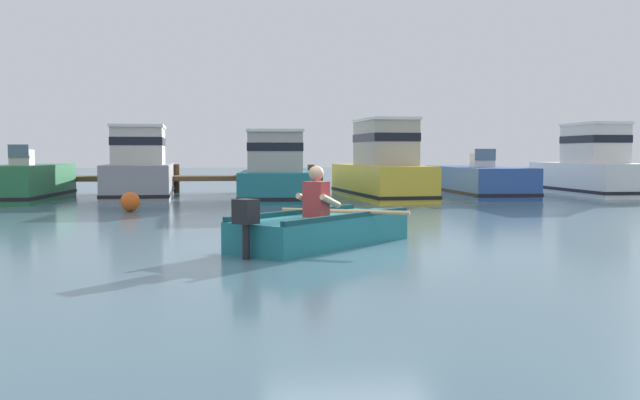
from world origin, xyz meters
name	(u,v)px	position (x,y,z in m)	size (l,w,h in m)	color
ground_plane	(353,249)	(0.00, 0.00, 0.00)	(120.00, 120.00, 0.00)	slate
wooden_dock	(104,178)	(-6.07, 14.34, 0.54)	(14.52, 1.64, 1.20)	brown
rowboat_with_person	(325,229)	(-0.35, 0.41, 0.25)	(3.02, 3.11, 1.19)	#1E727A
moored_boat_green	(26,184)	(-7.70, 11.29, 0.50)	(1.82, 4.70, 1.62)	#287042
moored_boat_grey	(140,171)	(-4.62, 12.37, 0.83)	(2.25, 5.65, 2.22)	gray
moored_boat_teal	(276,173)	(-0.45, 11.93, 0.76)	(2.51, 6.91, 2.07)	#1E727A
moored_boat_yellow	(382,169)	(2.71, 11.13, 0.88)	(2.26, 5.95, 2.40)	gold
moored_boat_blue	(478,182)	(6.12, 12.28, 0.45)	(1.99, 5.67, 1.52)	#2D519E
moored_boat_white	(589,168)	(9.92, 12.27, 0.88)	(1.77, 5.37, 2.36)	white
mooring_buoy	(130,202)	(-4.16, 7.09, 0.23)	(0.46, 0.46, 0.46)	#E55919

